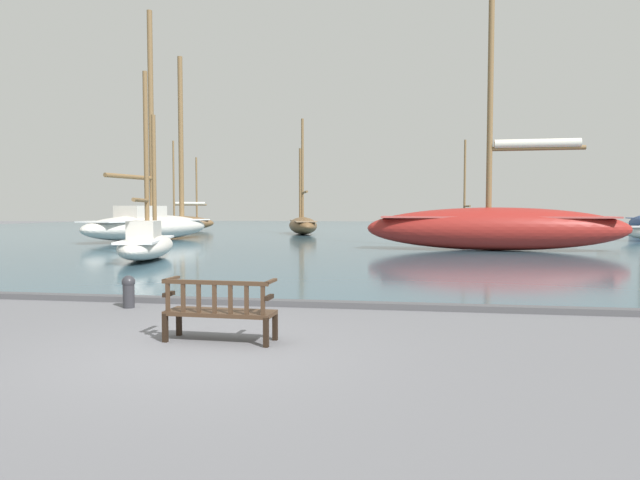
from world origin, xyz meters
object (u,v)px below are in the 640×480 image
object	(u,v)px
sailboat_centre_channel	(150,222)
sailboat_mid_starboard	(176,222)
sailboat_distant_harbor	(495,225)
sailboat_nearest_starboard	(147,242)
park_bench	(219,310)
sailboat_mid_port	(303,224)
mooring_bollard	(129,290)
sailboat_far_starboard	(464,229)

from	to	relation	value
sailboat_centre_channel	sailboat_mid_starboard	size ratio (longest dim) A/B	1.73
sailboat_distant_harbor	sailboat_nearest_starboard	distance (m)	15.21
park_bench	sailboat_mid_starboard	distance (m)	43.97
sailboat_centre_channel	sailboat_mid_port	bearing A→B (deg)	54.18
sailboat_mid_port	sailboat_mid_starboard	bearing A→B (deg)	156.50
sailboat_centre_channel	sailboat_mid_port	xyz separation A→B (m)	(7.40, 10.26, -0.31)
sailboat_centre_channel	sailboat_mid_starboard	distance (m)	16.54
park_bench	mooring_bollard	world-z (taller)	park_bench
sailboat_far_starboard	sailboat_mid_port	size ratio (longest dim) A/B	0.79
sailboat_far_starboard	sailboat_centre_channel	bearing A→B (deg)	-156.72
sailboat_centre_channel	sailboat_mid_starboard	world-z (taller)	sailboat_centre_channel
sailboat_far_starboard	sailboat_distant_harbor	world-z (taller)	sailboat_distant_harbor
sailboat_nearest_starboard	sailboat_mid_starboard	bearing A→B (deg)	111.44
park_bench	sailboat_nearest_starboard	bearing A→B (deg)	120.41
sailboat_nearest_starboard	mooring_bollard	size ratio (longest dim) A/B	10.96
sailboat_far_starboard	sailboat_mid_starboard	world-z (taller)	sailboat_mid_starboard
sailboat_far_starboard	sailboat_nearest_starboard	size ratio (longest dim) A/B	0.99
mooring_bollard	sailboat_nearest_starboard	bearing A→B (deg)	114.38
sailboat_mid_starboard	sailboat_far_starboard	bearing A→B (deg)	-17.01
sailboat_mid_port	sailboat_nearest_starboard	world-z (taller)	sailboat_mid_port
sailboat_mid_port	sailboat_nearest_starboard	bearing A→B (deg)	-93.92
sailboat_distant_harbor	sailboat_mid_port	bearing A→B (deg)	127.48
mooring_bollard	sailboat_far_starboard	bearing A→B (deg)	73.38
park_bench	sailboat_nearest_starboard	distance (m)	14.00
park_bench	sailboat_nearest_starboard	world-z (taller)	sailboat_nearest_starboard
sailboat_far_starboard	sailboat_mid_starboard	size ratio (longest dim) A/B	0.87
park_bench	sailboat_mid_port	xyz separation A→B (m)	(-5.54, 34.62, 0.39)
park_bench	sailboat_distant_harbor	distance (m)	20.06
sailboat_far_starboard	mooring_bollard	distance (m)	31.47
sailboat_centre_channel	park_bench	bearing A→B (deg)	-62.03
sailboat_mid_starboard	sailboat_mid_port	bearing A→B (deg)	-23.50
mooring_bollard	sailboat_distant_harbor	bearing A→B (deg)	60.88
sailboat_centre_channel	sailboat_nearest_starboard	bearing A→B (deg)	-64.53
park_bench	sailboat_mid_starboard	world-z (taller)	sailboat_mid_starboard
sailboat_centre_channel	sailboat_mid_starboard	xyz separation A→B (m)	(-5.14, 15.71, -0.30)
park_bench	sailboat_far_starboard	distance (m)	33.23
sailboat_distant_harbor	park_bench	bearing A→B (deg)	-108.79
sailboat_mid_starboard	sailboat_distant_harbor	world-z (taller)	sailboat_distant_harbor
park_bench	sailboat_centre_channel	distance (m)	27.60
sailboat_mid_starboard	mooring_bollard	xyz separation A→B (m)	(15.35, -37.60, -0.52)
sailboat_mid_port	sailboat_distant_harbor	bearing A→B (deg)	-52.52
sailboat_centre_channel	sailboat_mid_starboard	bearing A→B (deg)	108.13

